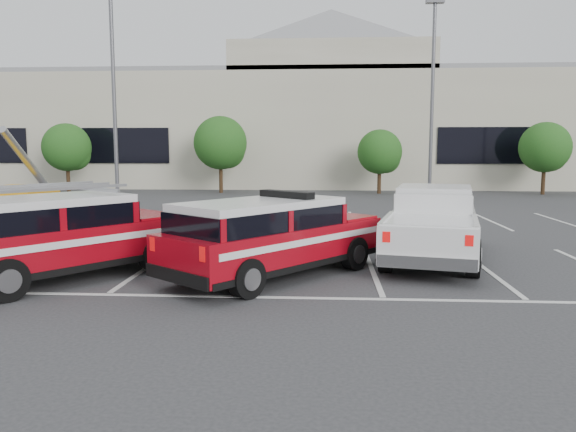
# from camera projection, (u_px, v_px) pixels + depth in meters

# --- Properties ---
(ground) EXTENTS (120.00, 120.00, 0.00)m
(ground) POSITION_uv_depth(u_px,v_px,m) (260.00, 266.00, 13.68)
(ground) COLOR #2F2F32
(ground) RESTS_ON ground
(stall_markings) EXTENTS (23.00, 15.00, 0.01)m
(stall_markings) POSITION_uv_depth(u_px,v_px,m) (276.00, 237.00, 18.14)
(stall_markings) COLOR silver
(stall_markings) RESTS_ON ground
(convention_building) EXTENTS (60.00, 16.99, 13.20)m
(convention_building) POSITION_uv_depth(u_px,v_px,m) (307.00, 124.00, 44.66)
(convention_building) COLOR beige
(convention_building) RESTS_ON ground
(tree_left) EXTENTS (3.07, 3.07, 4.42)m
(tree_left) POSITION_uv_depth(u_px,v_px,m) (69.00, 149.00, 36.12)
(tree_left) COLOR #3F2B19
(tree_left) RESTS_ON ground
(tree_mid_left) EXTENTS (3.37, 3.37, 4.85)m
(tree_mid_left) POSITION_uv_depth(u_px,v_px,m) (222.00, 145.00, 35.46)
(tree_mid_left) COLOR #3F2B19
(tree_mid_left) RESTS_ON ground
(tree_mid_right) EXTENTS (2.77, 2.77, 3.99)m
(tree_mid_right) POSITION_uv_depth(u_px,v_px,m) (381.00, 153.00, 34.89)
(tree_mid_right) COLOR #3F2B19
(tree_mid_right) RESTS_ON ground
(tree_right) EXTENTS (3.07, 3.07, 4.42)m
(tree_right) POSITION_uv_depth(u_px,v_px,m) (546.00, 149.00, 34.22)
(tree_right) COLOR #3F2B19
(tree_right) RESTS_ON ground
(light_pole_left) EXTENTS (0.90, 0.60, 10.24)m
(light_pole_left) POSITION_uv_depth(u_px,v_px,m) (114.00, 96.00, 25.44)
(light_pole_left) COLOR #59595E
(light_pole_left) RESTS_ON ground
(light_pole_mid) EXTENTS (0.90, 0.60, 10.24)m
(light_pole_mid) POSITION_uv_depth(u_px,v_px,m) (432.00, 102.00, 28.45)
(light_pole_mid) COLOR #59595E
(light_pole_mid) RESTS_ON ground
(fire_chief_suv) EXTENTS (4.94, 5.43, 1.90)m
(fire_chief_suv) POSITION_uv_depth(u_px,v_px,m) (273.00, 243.00, 12.48)
(fire_chief_suv) COLOR maroon
(fire_chief_suv) RESTS_ON ground
(white_pickup) EXTENTS (3.40, 6.37, 1.86)m
(white_pickup) POSITION_uv_depth(u_px,v_px,m) (433.00, 230.00, 14.57)
(white_pickup) COLOR silver
(white_pickup) RESTS_ON ground
(ladder_suv) EXTENTS (4.84, 5.44, 2.08)m
(ladder_suv) POSITION_uv_depth(u_px,v_px,m) (61.00, 242.00, 12.25)
(ladder_suv) COLOR maroon
(ladder_suv) RESTS_ON ground
(utility_rig) EXTENTS (3.53, 4.29, 3.56)m
(utility_rig) POSITION_uv_depth(u_px,v_px,m) (15.00, 212.00, 18.87)
(utility_rig) COLOR #59595E
(utility_rig) RESTS_ON ground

